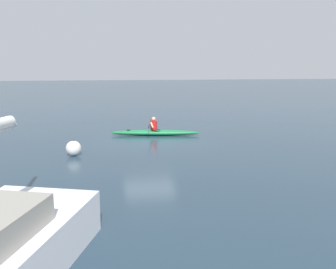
{
  "coord_description": "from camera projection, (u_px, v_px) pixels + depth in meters",
  "views": [
    {
      "loc": [
        2.03,
        17.62,
        3.64
      ],
      "look_at": [
        -0.25,
        4.03,
        1.07
      ],
      "focal_mm": 39.28,
      "sensor_mm": 36.0,
      "label": 1
    }
  ],
  "objects": [
    {
      "name": "kayak",
      "position": [
        155.0,
        133.0,
        19.55
      ],
      "size": [
        4.77,
        1.38,
        0.3
      ],
      "color": "#19723F",
      "rests_on": "ground"
    },
    {
      "name": "mooring_buoy_orange_mid",
      "position": [
        73.0,
        148.0,
        15.1
      ],
      "size": [
        0.62,
        0.62,
        0.66
      ],
      "color": "silver",
      "rests_on": "ground"
    },
    {
      "name": "ground_plane",
      "position": [
        149.0,
        141.0,
        18.08
      ],
      "size": [
        160.0,
        160.0,
        0.0
      ],
      "primitive_type": "plane",
      "color": "#233847"
    },
    {
      "name": "kayaker",
      "position": [
        153.0,
        124.0,
        19.47
      ],
      "size": [
        0.61,
        2.44,
        0.7
      ],
      "color": "red",
      "rests_on": "kayak"
    }
  ]
}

